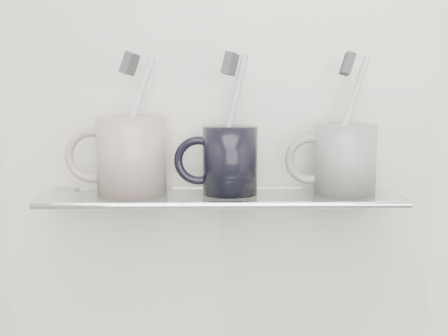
{
  "coord_description": "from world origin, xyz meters",
  "views": [
    {
      "loc": [
        -0.01,
        0.18,
        1.26
      ],
      "look_at": [
        0.0,
        1.04,
        1.14
      ],
      "focal_mm": 50.0,
      "sensor_mm": 36.0,
      "label": 1
    }
  ],
  "objects_px": {
    "mug_left": "(132,156)",
    "mug_right": "(345,159)",
    "shelf_glass": "(221,197)",
    "mug_center": "(230,161)"
  },
  "relations": [
    {
      "from": "mug_left",
      "to": "mug_right",
      "type": "distance_m",
      "value": 0.3
    },
    {
      "from": "mug_center",
      "to": "shelf_glass",
      "type": "bearing_deg",
      "value": -158.64
    },
    {
      "from": "shelf_glass",
      "to": "mug_center",
      "type": "bearing_deg",
      "value": 21.95
    },
    {
      "from": "shelf_glass",
      "to": "mug_center",
      "type": "relative_size",
      "value": 5.29
    },
    {
      "from": "mug_left",
      "to": "mug_right",
      "type": "xyz_separation_m",
      "value": [
        0.3,
        0.0,
        -0.01
      ]
    },
    {
      "from": "mug_left",
      "to": "shelf_glass",
      "type": "bearing_deg",
      "value": 7.82
    },
    {
      "from": "mug_center",
      "to": "mug_right",
      "type": "relative_size",
      "value": 0.97
    },
    {
      "from": "shelf_glass",
      "to": "mug_left",
      "type": "xyz_separation_m",
      "value": [
        -0.12,
        0.0,
        0.06
      ]
    },
    {
      "from": "mug_left",
      "to": "mug_right",
      "type": "relative_size",
      "value": 1.12
    },
    {
      "from": "mug_center",
      "to": "mug_right",
      "type": "xyz_separation_m",
      "value": [
        0.16,
        0.0,
        0.0
      ]
    }
  ]
}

